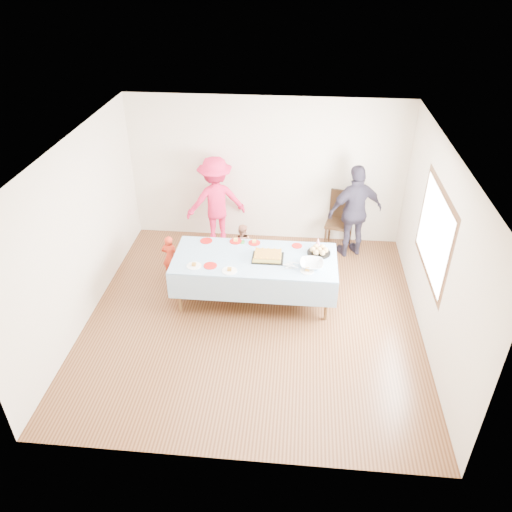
{
  "coord_description": "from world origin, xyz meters",
  "views": [
    {
      "loc": [
        0.6,
        -5.93,
        4.89
      ],
      "look_at": [
        0.01,
        0.3,
        0.92
      ],
      "focal_mm": 35.0,
      "sensor_mm": 36.0,
      "label": 1
    }
  ],
  "objects_px": {
    "party_table": "(255,261)",
    "dining_chair": "(341,217)",
    "adult_left": "(216,201)",
    "birthday_cake": "(268,256)"
  },
  "relations": [
    {
      "from": "dining_chair",
      "to": "adult_left",
      "type": "height_order",
      "value": "adult_left"
    },
    {
      "from": "party_table",
      "to": "birthday_cake",
      "type": "distance_m",
      "value": 0.22
    },
    {
      "from": "party_table",
      "to": "dining_chair",
      "type": "relative_size",
      "value": 2.33
    },
    {
      "from": "dining_chair",
      "to": "adult_left",
      "type": "distance_m",
      "value": 2.31
    },
    {
      "from": "party_table",
      "to": "birthday_cake",
      "type": "xyz_separation_m",
      "value": [
        0.2,
        -0.0,
        0.1
      ]
    },
    {
      "from": "party_table",
      "to": "adult_left",
      "type": "relative_size",
      "value": 1.47
    },
    {
      "from": "birthday_cake",
      "to": "adult_left",
      "type": "distance_m",
      "value": 2.05
    },
    {
      "from": "party_table",
      "to": "dining_chair",
      "type": "distance_m",
      "value": 2.3
    },
    {
      "from": "dining_chair",
      "to": "adult_left",
      "type": "relative_size",
      "value": 0.63
    },
    {
      "from": "adult_left",
      "to": "party_table",
      "type": "bearing_deg",
      "value": 97.72
    }
  ]
}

